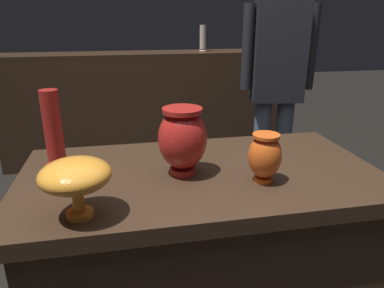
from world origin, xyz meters
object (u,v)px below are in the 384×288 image
at_px(vase_centerpiece, 183,139).
at_px(vase_left_accent, 75,177).
at_px(shelf_vase_far_right, 257,39).
at_px(visitor_near_right, 277,78).
at_px(vase_right_accent, 265,156).
at_px(vase_tall_behind, 53,130).
at_px(shelf_vase_right, 203,38).

relative_size(vase_centerpiece, vase_left_accent, 1.22).
distance_m(shelf_vase_far_right, visitor_near_right, 1.21).
distance_m(vase_centerpiece, vase_left_accent, 0.38).
height_order(vase_right_accent, visitor_near_right, visitor_near_right).
bearing_deg(vase_centerpiece, shelf_vase_far_right, 63.84).
height_order(vase_tall_behind, shelf_vase_right, shelf_vase_right).
bearing_deg(shelf_vase_far_right, vase_centerpiece, -116.16).
bearing_deg(visitor_near_right, vase_right_accent, 74.82).
xyz_separation_m(shelf_vase_far_right, visitor_near_right, (-0.30, -1.16, -0.17)).
relative_size(vase_left_accent, shelf_vase_far_right, 1.13).
bearing_deg(shelf_vase_right, vase_right_accent, -98.25).
distance_m(vase_tall_behind, vase_left_accent, 0.40).
xyz_separation_m(vase_tall_behind, vase_right_accent, (0.66, -0.28, -0.04)).
distance_m(vase_right_accent, shelf_vase_far_right, 2.52).
relative_size(vase_tall_behind, shelf_vase_right, 1.16).
relative_size(vase_right_accent, shelf_vase_right, 0.69).
relative_size(shelf_vase_right, visitor_near_right, 0.15).
bearing_deg(visitor_near_right, vase_centerpiece, 63.62).
bearing_deg(vase_tall_behind, shelf_vase_far_right, 53.71).
bearing_deg(shelf_vase_right, visitor_near_right, -79.58).
height_order(vase_tall_behind, shelf_vase_far_right, shelf_vase_far_right).
height_order(vase_tall_behind, visitor_near_right, visitor_near_right).
distance_m(vase_tall_behind, shelf_vase_right, 2.34).
xyz_separation_m(vase_centerpiece, vase_left_accent, (-0.31, -0.21, -0.01)).
height_order(vase_right_accent, shelf_vase_far_right, shelf_vase_far_right).
bearing_deg(vase_left_accent, vase_centerpiece, 34.49).
xyz_separation_m(shelf_vase_right, visitor_near_right, (0.22, -1.19, -0.18)).
distance_m(vase_tall_behind, vase_right_accent, 0.72).
height_order(shelf_vase_far_right, visitor_near_right, visitor_near_right).
bearing_deg(vase_centerpiece, vase_left_accent, -145.51).
xyz_separation_m(vase_tall_behind, vase_left_accent, (0.11, -0.38, -0.01)).
height_order(vase_tall_behind, vase_left_accent, vase_tall_behind).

